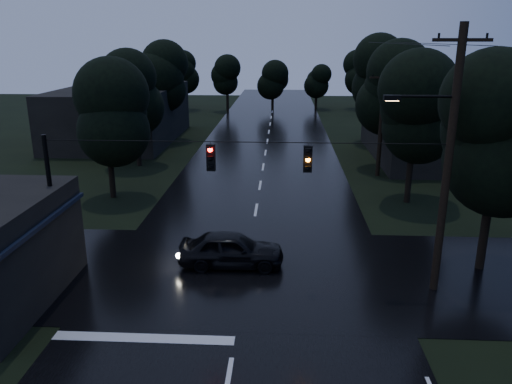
{
  "coord_description": "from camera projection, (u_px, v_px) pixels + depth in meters",
  "views": [
    {
      "loc": [
        1.46,
        -7.01,
        9.46
      ],
      "look_at": [
        0.3,
        14.48,
        2.8
      ],
      "focal_mm": 35.0,
      "sensor_mm": 36.0,
      "label": 1
    }
  ],
  "objects": [
    {
      "name": "car",
      "position": [
        231.0,
        249.0,
        21.46
      ],
      "size": [
        4.52,
        1.89,
        1.53
      ],
      "primitive_type": "imported",
      "rotation": [
        0.0,
        0.0,
        1.59
      ],
      "color": "black",
      "rests_on": "ground"
    },
    {
      "name": "anchor_pole_left",
      "position": [
        53.0,
        210.0,
        19.55
      ],
      "size": [
        0.18,
        0.18,
        6.0
      ],
      "primitive_type": "cylinder",
      "color": "black",
      "rests_on": "ground"
    },
    {
      "name": "building_far_right",
      "position": [
        437.0,
        131.0,
        40.62
      ],
      "size": [
        10.0,
        14.0,
        4.4
      ],
      "primitive_type": "cube",
      "color": "black",
      "rests_on": "ground"
    },
    {
      "name": "cross_street",
      "position": [
        246.0,
        273.0,
        21.0
      ],
      "size": [
        60.0,
        9.0,
        0.02
      ],
      "primitive_type": "cube",
      "color": "black",
      "rests_on": "ground"
    },
    {
      "name": "building_far_left",
      "position": [
        121.0,
        114.0,
        47.7
      ],
      "size": [
        10.0,
        16.0,
        5.0
      ],
      "primitive_type": "cube",
      "color": "black",
      "rests_on": "ground"
    },
    {
      "name": "utility_pole_main",
      "position": [
        446.0,
        159.0,
        18.11
      ],
      "size": [
        3.5,
        0.3,
        10.0
      ],
      "color": "black",
      "rests_on": "ground"
    },
    {
      "name": "tree_left_a",
      "position": [
        106.0,
        113.0,
        29.46
      ],
      "size": [
        3.92,
        3.92,
        8.26
      ],
      "color": "black",
      "rests_on": "ground"
    },
    {
      "name": "tree_right_c",
      "position": [
        380.0,
        74.0,
        45.31
      ],
      "size": [
        4.76,
        4.76,
        10.03
      ],
      "color": "black",
      "rests_on": "ground"
    },
    {
      "name": "tree_left_b",
      "position": [
        134.0,
        92.0,
        37.01
      ],
      "size": [
        4.2,
        4.2,
        8.85
      ],
      "color": "black",
      "rests_on": "ground"
    },
    {
      "name": "tree_right_b",
      "position": [
        396.0,
        88.0,
        35.91
      ],
      "size": [
        4.48,
        4.48,
        9.44
      ],
      "color": "black",
      "rests_on": "ground"
    },
    {
      "name": "utility_pole_far",
      "position": [
        381.0,
        122.0,
        34.69
      ],
      "size": [
        2.0,
        0.3,
        7.5
      ],
      "color": "black",
      "rests_on": "ground"
    },
    {
      "name": "tree_corner_near",
      "position": [
        499.0,
        130.0,
        19.67
      ],
      "size": [
        4.48,
        4.48,
        9.44
      ],
      "color": "black",
      "rests_on": "ground"
    },
    {
      "name": "tree_left_c",
      "position": [
        159.0,
        77.0,
        46.47
      ],
      "size": [
        4.48,
        4.48,
        9.44
      ],
      "color": "black",
      "rests_on": "ground"
    },
    {
      "name": "span_signals",
      "position": [
        258.0,
        157.0,
        18.46
      ],
      "size": [
        15.0,
        0.37,
        1.12
      ],
      "color": "black",
      "rests_on": "ground"
    },
    {
      "name": "tree_right_a",
      "position": [
        415.0,
        108.0,
        28.42
      ],
      "size": [
        4.2,
        4.2,
        8.85
      ],
      "color": "black",
      "rests_on": "ground"
    },
    {
      "name": "main_road",
      "position": [
        263.0,
        167.0,
        38.18
      ],
      "size": [
        12.0,
        120.0,
        0.02
      ],
      "primitive_type": "cube",
      "color": "black",
      "rests_on": "ground"
    }
  ]
}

